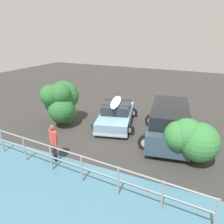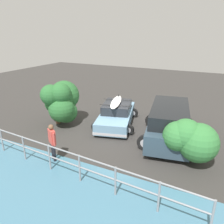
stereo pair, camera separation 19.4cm
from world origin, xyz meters
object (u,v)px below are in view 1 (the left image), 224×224
Objects in this scene: person_bystander at (53,140)px; bush_near_left at (61,101)px; suv_car at (169,122)px; bush_near_right at (191,138)px; sedan_car at (116,114)px.

bush_near_left is (2.08, -3.30, 0.46)m from person_bystander.
suv_car is at bearing -172.28° from bush_near_left.
bush_near_left is 1.17× the size of bush_near_right.
person_bystander is 3.92m from bush_near_left.
bush_near_right is (-5.22, -2.31, 0.13)m from person_bystander.
sedan_car is 5.18m from bush_near_right.
bush_near_left is 7.37m from bush_near_right.
person_bystander is at bearing 122.23° from bush_near_left.
sedan_car is 3.34m from suv_car.
person_bystander is (0.73, 4.83, 0.40)m from sedan_car.
sedan_car is at bearing -29.37° from bush_near_right.
suv_car is 3.04× the size of person_bystander.
bush_near_right is (-7.30, 0.99, -0.33)m from bush_near_left.
person_bystander is at bearing 23.83° from bush_near_right.
person_bystander is 0.75× the size of bush_near_right.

